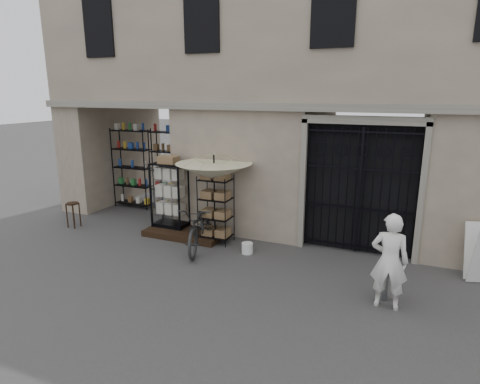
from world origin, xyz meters
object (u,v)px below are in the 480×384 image
at_px(steel_bollard, 385,280).
at_px(shopkeeper, 385,306).
at_px(bicycle, 200,248).
at_px(market_umbrella, 214,167).
at_px(white_bucket, 247,248).
at_px(wire_rack, 216,210).
at_px(wooden_stool, 73,214).
at_px(display_cabinet, 170,198).

distance_m(steel_bollard, shopkeeper, 0.44).
height_order(bicycle, steel_bollard, bicycle).
xyz_separation_m(market_umbrella, white_bucket, (1.01, -0.40, -1.73)).
height_order(bicycle, shopkeeper, bicycle).
bearing_deg(white_bucket, market_umbrella, 158.61).
xyz_separation_m(wire_rack, bicycle, (-0.17, -0.53, -0.81)).
bearing_deg(shopkeeper, white_bucket, -22.35).
height_order(wooden_stool, shopkeeper, wooden_stool).
bearing_deg(steel_bollard, shopkeeper, -78.53).
relative_size(display_cabinet, market_umbrella, 0.70).
xyz_separation_m(wire_rack, white_bucket, (0.97, -0.38, -0.69)).
bearing_deg(wire_rack, steel_bollard, -16.13).
bearing_deg(wooden_stool, bicycle, -0.37).
xyz_separation_m(wire_rack, market_umbrella, (-0.04, 0.01, 1.04)).
height_order(market_umbrella, bicycle, market_umbrella).
xyz_separation_m(bicycle, wooden_stool, (-3.89, 0.02, 0.36)).
bearing_deg(shopkeeper, display_cabinet, -18.79).
bearing_deg(bicycle, wire_rack, 55.64).
distance_m(wire_rack, market_umbrella, 1.04).
distance_m(market_umbrella, shopkeeper, 4.76).
bearing_deg(white_bucket, steel_bollard, -18.69).
relative_size(wooden_stool, steel_bollard, 0.93).
relative_size(wire_rack, bicycle, 0.80).
height_order(steel_bollard, shopkeeper, steel_bollard).
bearing_deg(wire_rack, shopkeeper, -18.92).
height_order(market_umbrella, wooden_stool, market_umbrella).
bearing_deg(steel_bollard, white_bucket, 161.31).
relative_size(display_cabinet, wooden_stool, 2.65).
bearing_deg(steel_bollard, market_umbrella, 160.62).
relative_size(wire_rack, shopkeeper, 0.99).
relative_size(white_bucket, shopkeeper, 0.15).
relative_size(bicycle, wooden_stool, 3.05).
xyz_separation_m(display_cabinet, wire_rack, (1.43, -0.22, -0.09)).
bearing_deg(bicycle, shopkeeper, -31.59).
distance_m(display_cabinet, wooden_stool, 2.77).
xyz_separation_m(wire_rack, steel_bollard, (3.97, -1.40, -0.44)).
bearing_deg(market_umbrella, display_cabinet, 171.54).
bearing_deg(wooden_stool, wire_rack, 7.06).
bearing_deg(bicycle, wooden_stool, 162.95).
height_order(white_bucket, steel_bollard, steel_bollard).
height_order(display_cabinet, market_umbrella, market_umbrella).
bearing_deg(shopkeeper, wooden_stool, -7.99).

